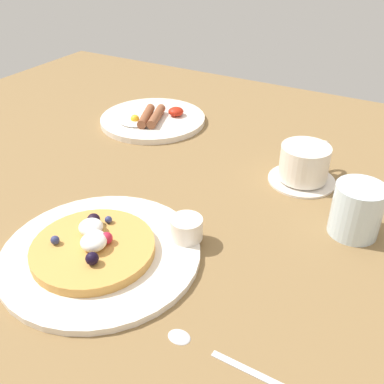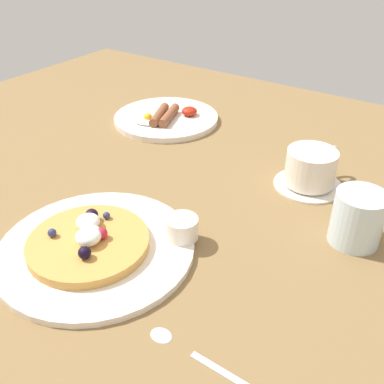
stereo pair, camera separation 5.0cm
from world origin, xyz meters
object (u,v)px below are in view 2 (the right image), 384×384
Objects in this scene: pancake_plate at (96,248)px; teaspoon at (183,348)px; coffee_cup at (311,166)px; coffee_saucer at (308,184)px; breakfast_plate at (166,118)px; syrup_ramekin at (182,228)px; water_glass at (358,218)px.

pancake_plate is 21.62cm from teaspoon.
teaspoon is at bearing -87.69° from coffee_cup.
pancake_plate is 2.34× the size of coffee_saucer.
teaspoon is (1.73, -41.64, -0.17)cm from coffee_saucer.
pancake_plate is 48.16cm from breakfast_plate.
breakfast_plate reaches higher than coffee_saucer.
water_glass reaches higher than syrup_ramekin.
breakfast_plate is at bearing 130.20° from syrup_ramekin.
coffee_cup is at bearing 61.70° from pancake_plate.
breakfast_plate reaches higher than pancake_plate.
water_glass is (9.85, 30.63, 3.91)cm from teaspoon.
coffee_cup is 16.05cm from water_glass.
teaspoon is at bearing -18.35° from pancake_plate.
coffee_saucer is at bearing 136.48° from water_glass.
coffee_saucer is at bearing -108.78° from coffee_cup.
pancake_plate is 1.95× the size of teaspoon.
breakfast_plate is 64.90cm from teaspoon.
coffee_saucer is at bearing -12.81° from breakfast_plate.
syrup_ramekin is at bearing -110.22° from coffee_cup.
water_glass is at bearing -21.44° from breakfast_plate.
syrup_ramekin is at bearing -49.80° from breakfast_plate.
breakfast_plate is 40.18cm from coffee_cup.
pancake_plate is at bearing -118.33° from coffee_saucer.
breakfast_plate is 1.65× the size of teaspoon.
water_glass reaches higher than pancake_plate.
coffee_cup is (9.62, 26.12, 1.34)cm from syrup_ramekin.
coffee_cup reaches higher than syrup_ramekin.
coffee_cup is (18.83, 34.98, 3.56)cm from pancake_plate.
syrup_ramekin is at bearing 43.89° from pancake_plate.
syrup_ramekin is 19.48cm from teaspoon.
syrup_ramekin is 27.78cm from coffee_saucer.
pancake_plate is 2.45× the size of coffee_cup.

